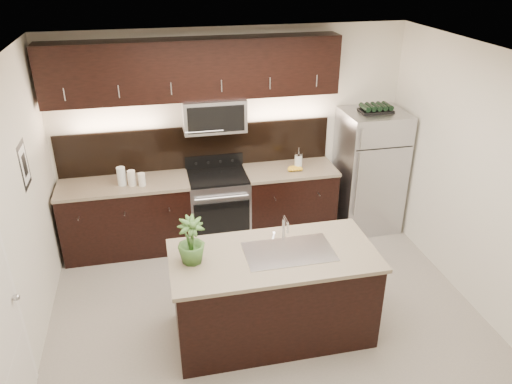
{
  "coord_description": "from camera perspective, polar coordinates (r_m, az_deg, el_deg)",
  "views": [
    {
      "loc": [
        -1.0,
        -4.04,
        3.55
      ],
      "look_at": [
        0.0,
        0.55,
        1.22
      ],
      "focal_mm": 35.0,
      "sensor_mm": 36.0,
      "label": 1
    }
  ],
  "objects": [
    {
      "name": "ground",
      "position": [
        5.47,
        1.23,
        -14.09
      ],
      "size": [
        4.5,
        4.5,
        0.0
      ],
      "primitive_type": "plane",
      "color": "gray",
      "rests_on": "ground"
    },
    {
      "name": "wine_rack",
      "position": [
        6.59,
        13.55,
        9.28
      ],
      "size": [
        0.41,
        0.25,
        0.1
      ],
      "color": "black",
      "rests_on": "refrigerator"
    },
    {
      "name": "island",
      "position": [
        5.01,
        1.94,
        -11.54
      ],
      "size": [
        1.96,
        0.96,
        0.94
      ],
      "color": "black",
      "rests_on": "ground"
    },
    {
      "name": "plant",
      "position": [
        4.54,
        -7.43,
        -5.54
      ],
      "size": [
        0.3,
        0.3,
        0.45
      ],
      "primitive_type": "imported",
      "rotation": [
        0.0,
        0.0,
        0.24
      ],
      "color": "#345923",
      "rests_on": "island"
    },
    {
      "name": "french_press",
      "position": [
        6.46,
        4.86,
        3.51
      ],
      "size": [
        0.1,
        0.1,
        0.29
      ],
      "rotation": [
        0.0,
        0.0,
        -0.09
      ],
      "color": "silver",
      "rests_on": "counter_run"
    },
    {
      "name": "bananas",
      "position": [
        6.44,
        3.94,
        2.7
      ],
      "size": [
        0.21,
        0.16,
        0.06
      ],
      "primitive_type": "ellipsoid",
      "rotation": [
        0.0,
        0.0,
        -0.03
      ],
      "color": "gold",
      "rests_on": "counter_run"
    },
    {
      "name": "room_walls",
      "position": [
        4.5,
        0.17,
        2.06
      ],
      "size": [
        4.52,
        4.02,
        2.71
      ],
      "color": "silver",
      "rests_on": "ground"
    },
    {
      "name": "refrigerator",
      "position": [
        6.89,
        12.79,
        2.36
      ],
      "size": [
        0.79,
        0.72,
        1.65
      ],
      "primitive_type": "cube",
      "color": "#B2B2B7",
      "rests_on": "ground"
    },
    {
      "name": "upper_fixtures",
      "position": [
        6.07,
        -6.77,
        12.77
      ],
      "size": [
        3.49,
        0.4,
        1.66
      ],
      "color": "black",
      "rests_on": "counter_run"
    },
    {
      "name": "sink_faucet",
      "position": [
        4.77,
        3.76,
        -6.62
      ],
      "size": [
        0.84,
        0.5,
        0.28
      ],
      "color": "silver",
      "rests_on": "island"
    },
    {
      "name": "counter_run",
      "position": [
        6.53,
        -6.09,
        -1.94
      ],
      "size": [
        3.51,
        0.65,
        0.94
      ],
      "color": "black",
      "rests_on": "ground"
    },
    {
      "name": "canisters",
      "position": [
        6.19,
        -14.3,
        1.62
      ],
      "size": [
        0.33,
        0.17,
        0.23
      ],
      "rotation": [
        0.0,
        0.0,
        -0.31
      ],
      "color": "silver",
      "rests_on": "counter_run"
    }
  ]
}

